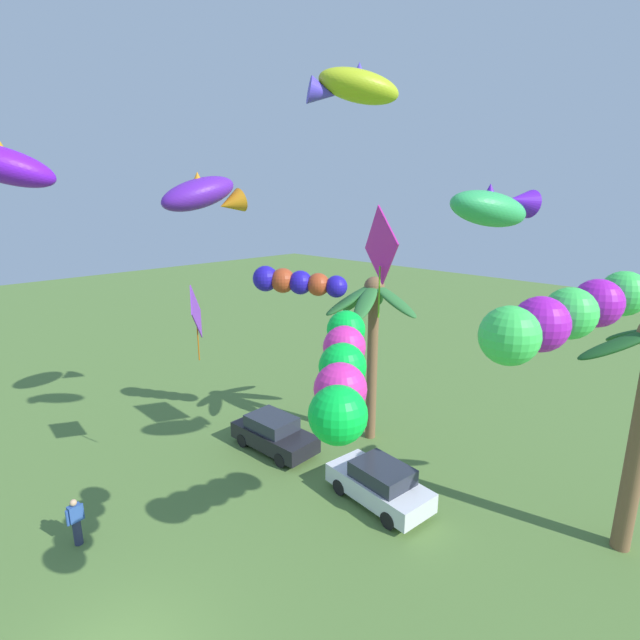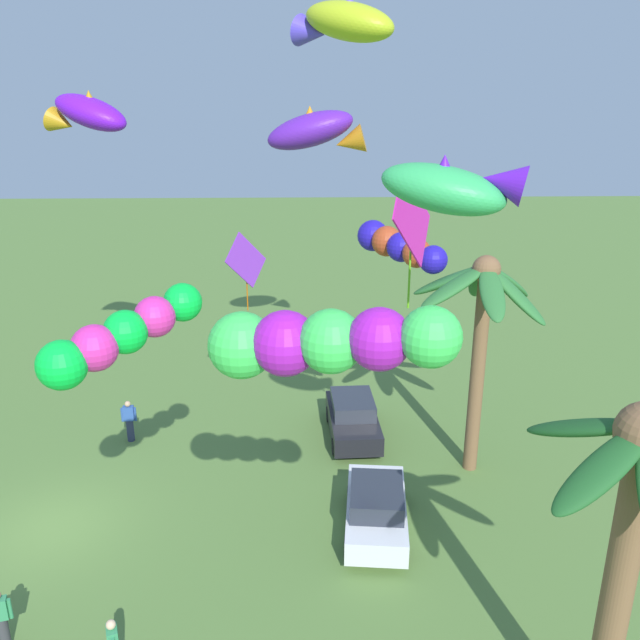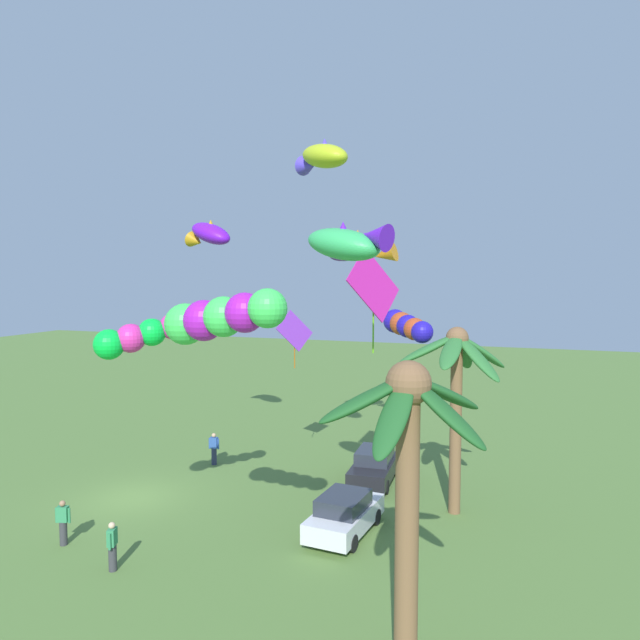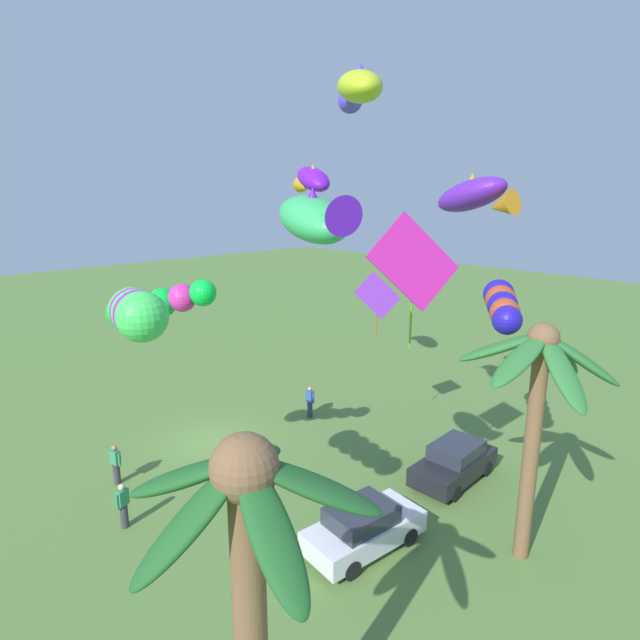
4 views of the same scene
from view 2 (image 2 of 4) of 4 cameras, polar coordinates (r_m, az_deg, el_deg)
name	(u,v)px [view 2 (image 2 of 4)]	position (r m, az deg, el deg)	size (l,w,h in m)	color
ground_plane	(54,527)	(21.96, -21.86, -16.17)	(120.00, 120.00, 0.00)	#567A38
palm_tree_0	(482,310)	(21.35, 13.70, 0.88)	(4.42, 4.28, 7.41)	brown
palm_tree_1	(631,514)	(12.98, 25.13, -14.83)	(3.71, 3.92, 7.48)	brown
parked_car_0	(353,417)	(24.73, 2.83, -8.34)	(3.97, 1.87, 1.51)	black
parked_car_1	(376,508)	(20.04, 4.84, -15.79)	(4.05, 2.08, 1.51)	silver
spectator_0	(129,421)	(25.32, -16.03, -8.28)	(0.26, 0.55, 1.59)	#2D3351
spectator_2	(1,619)	(18.15, -25.69, -22.11)	(0.32, 0.53, 1.59)	#38383D
kite_tube_0	(118,336)	(14.21, -16.96, -1.33)	(2.64, 3.03, 1.63)	#0BD83B
kite_fish_1	(316,131)	(24.24, -0.37, 15.86)	(1.92, 3.79, 1.95)	#5E20B6
kite_tube_2	(319,342)	(11.11, -0.09, -1.89)	(2.25, 4.18, 1.67)	#3DDF54
kite_diamond_3	(246,261)	(22.04, -6.36, 5.02)	(1.53, 1.23, 2.69)	purple
kite_fish_4	(86,114)	(23.33, -19.39, 16.35)	(2.14, 3.18, 1.65)	#6F15DD
kite_fish_5	(344,22)	(16.89, 2.03, 24.13)	(2.42, 2.76, 1.27)	#B1C81F
kite_diamond_6	(412,220)	(17.67, 7.90, 8.52)	(2.45, 1.39, 3.85)	#D521A3
kite_tube_7	(398,246)	(22.58, 6.67, 6.36)	(3.56, 2.66, 1.23)	#2216B3
kite_fish_8	(452,187)	(13.80, 11.21, 11.09)	(2.12, 3.15, 1.36)	#35BA5E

